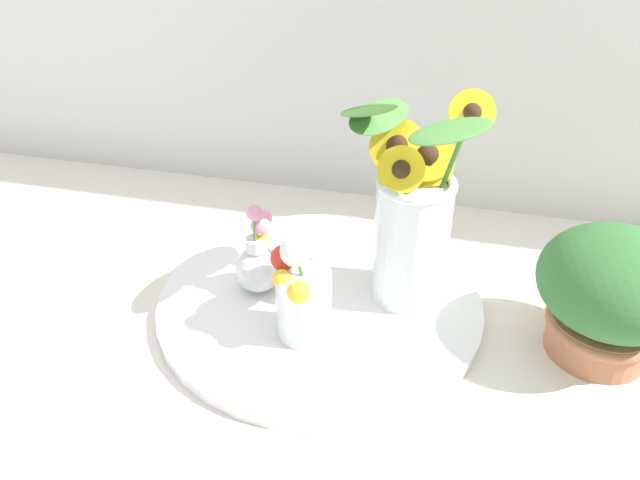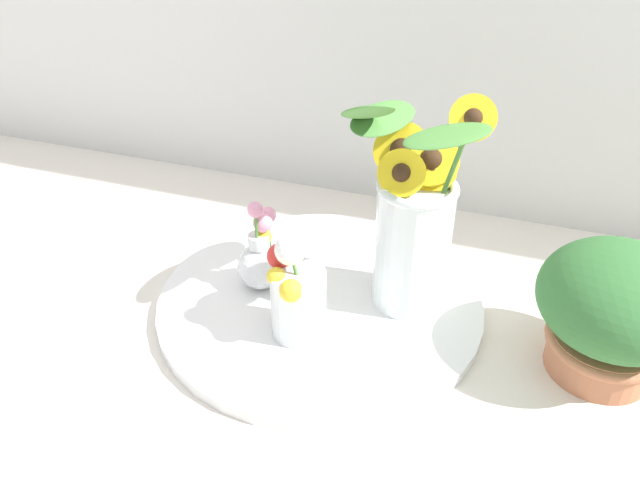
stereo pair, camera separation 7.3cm
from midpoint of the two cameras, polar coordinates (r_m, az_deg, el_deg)
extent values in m
plane|color=silver|center=(1.01, -0.33, -6.46)|extent=(6.00, 6.00, 0.00)
cylinder|color=white|center=(1.01, 2.08, -5.66)|extent=(0.52, 0.52, 0.02)
cylinder|color=silver|center=(0.96, 10.57, -0.73)|extent=(0.11, 0.11, 0.20)
torus|color=silver|center=(0.91, 11.23, 4.67)|extent=(0.12, 0.12, 0.01)
cylinder|color=#427533|center=(0.94, 9.16, 0.63)|extent=(0.01, 0.02, 0.21)
cylinder|color=yellow|center=(0.88, 9.85, 6.00)|extent=(0.07, 0.04, 0.06)
sphere|color=#382314|center=(0.88, 9.85, 6.00)|extent=(0.03, 0.03, 0.03)
cylinder|color=#427533|center=(0.95, 11.55, 1.72)|extent=(0.01, 0.03, 0.19)
cylinder|color=yellow|center=(0.92, 12.41, 7.12)|extent=(0.08, 0.06, 0.07)
sphere|color=#382314|center=(0.92, 12.41, 7.12)|extent=(0.03, 0.03, 0.03)
cylinder|color=#427533|center=(0.95, 10.56, 0.98)|extent=(0.04, 0.04, 0.18)
cylinder|color=yellow|center=(0.92, 12.51, 6.19)|extent=(0.08, 0.06, 0.07)
sphere|color=#382314|center=(0.92, 12.51, 6.19)|extent=(0.03, 0.03, 0.03)
cylinder|color=#427533|center=(0.91, 13.27, 3.63)|extent=(0.06, 0.03, 0.26)
cylinder|color=yellow|center=(0.84, 16.29, 10.62)|extent=(0.07, 0.04, 0.07)
sphere|color=#382314|center=(0.84, 16.29, 10.62)|extent=(0.03, 0.03, 0.03)
cylinder|color=#427533|center=(0.97, 9.87, 2.02)|extent=(0.03, 0.02, 0.21)
cylinder|color=yellow|center=(0.93, 9.74, 8.07)|extent=(0.09, 0.06, 0.08)
sphere|color=#382314|center=(0.93, 9.74, 8.07)|extent=(0.04, 0.04, 0.04)
ellipsoid|color=#477F38|center=(0.83, 6.90, 11.47)|extent=(0.12, 0.15, 0.08)
ellipsoid|color=#477F38|center=(0.80, 14.27, 9.20)|extent=(0.13, 0.11, 0.03)
ellipsoid|color=#477F38|center=(0.91, 8.17, 10.93)|extent=(0.11, 0.14, 0.04)
cylinder|color=white|center=(0.91, 0.33, -5.84)|extent=(0.08, 0.08, 0.11)
cylinder|color=#4C8438|center=(0.88, 0.40, -4.00)|extent=(0.03, 0.01, 0.10)
sphere|color=white|center=(0.85, -0.31, -0.96)|extent=(0.04, 0.04, 0.04)
cylinder|color=#4C8438|center=(0.88, 0.28, -6.53)|extent=(0.01, 0.03, 0.08)
sphere|color=yellow|center=(0.85, -0.21, -4.72)|extent=(0.03, 0.03, 0.03)
cylinder|color=#4C8438|center=(0.90, -0.64, -4.10)|extent=(0.03, 0.02, 0.08)
sphere|color=red|center=(0.89, -1.15, -1.58)|extent=(0.04, 0.04, 0.04)
cylinder|color=#4C8438|center=(0.90, -1.02, -5.28)|extent=(0.02, 0.02, 0.08)
sphere|color=yellow|center=(0.87, -1.66, -3.39)|extent=(0.03, 0.03, 0.03)
sphere|color=white|center=(1.01, -3.42, -2.44)|extent=(0.08, 0.08, 0.08)
cylinder|color=white|center=(0.98, -3.52, -0.14)|extent=(0.03, 0.03, 0.02)
cylinder|color=#4C8438|center=(1.00, -2.56, -0.12)|extent=(0.02, 0.03, 0.08)
sphere|color=pink|center=(0.99, -2.71, 2.23)|extent=(0.03, 0.03, 0.03)
cylinder|color=#4C8438|center=(0.97, -3.66, -0.03)|extent=(0.01, 0.02, 0.12)
sphere|color=pink|center=(0.93, -3.71, 2.73)|extent=(0.02, 0.02, 0.02)
cylinder|color=#4C8438|center=(1.00, -3.03, -1.66)|extent=(0.01, 0.02, 0.07)
sphere|color=yellow|center=(0.98, -3.03, 0.28)|extent=(0.03, 0.03, 0.03)
cylinder|color=#4C8438|center=(0.99, -3.64, -0.60)|extent=(0.02, 0.02, 0.08)
sphere|color=pink|center=(0.97, -3.13, 1.54)|extent=(0.03, 0.03, 0.03)
cylinder|color=#B7704C|center=(0.99, 26.22, -9.23)|extent=(0.14, 0.14, 0.06)
torus|color=#B7704C|center=(0.98, 26.52, -8.32)|extent=(0.16, 0.16, 0.02)
ellipsoid|color=#336B33|center=(0.93, 27.66, -4.79)|extent=(0.21, 0.21, 0.14)
camera|label=1|loc=(0.04, -87.78, 1.45)|focal=35.00mm
camera|label=2|loc=(0.04, 92.22, -1.45)|focal=35.00mm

